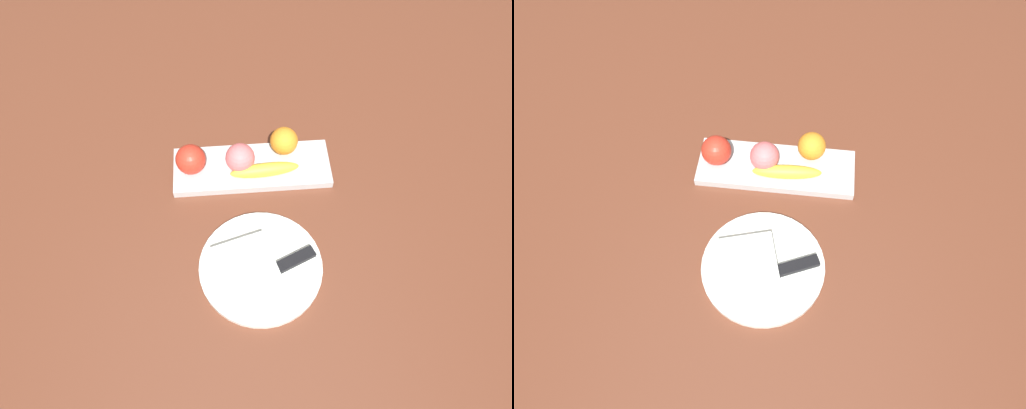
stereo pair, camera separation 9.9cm
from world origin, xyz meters
TOP-DOWN VIEW (x-y plane):
  - ground_plane at (0.00, 0.00)m, footprint 2.40×2.40m
  - fruit_tray at (-0.05, -0.01)m, footprint 0.36×0.13m
  - apple at (0.09, -0.01)m, footprint 0.07×0.07m
  - banana at (-0.08, 0.02)m, footprint 0.16×0.04m
  - orange_near_apple at (-0.13, -0.05)m, footprint 0.07×0.07m
  - peach at (-0.02, -0.01)m, footprint 0.07×0.07m
  - dinner_plate at (-0.05, 0.24)m, footprint 0.25×0.25m
  - folded_napkin at (-0.02, 0.24)m, footprint 0.14×0.14m
  - knife at (-0.10, 0.25)m, footprint 0.17×0.09m

SIDE VIEW (x-z plane):
  - ground_plane at x=0.00m, z-range 0.00..0.00m
  - dinner_plate at x=-0.05m, z-range 0.00..0.01m
  - fruit_tray at x=-0.05m, z-range 0.00..0.02m
  - knife at x=-0.10m, z-range 0.01..0.02m
  - folded_napkin at x=-0.02m, z-range 0.01..0.04m
  - banana at x=-0.08m, z-range 0.02..0.05m
  - orange_near_apple at x=-0.13m, z-range 0.02..0.08m
  - peach at x=-0.02m, z-range 0.02..0.09m
  - apple at x=0.09m, z-range 0.02..0.09m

